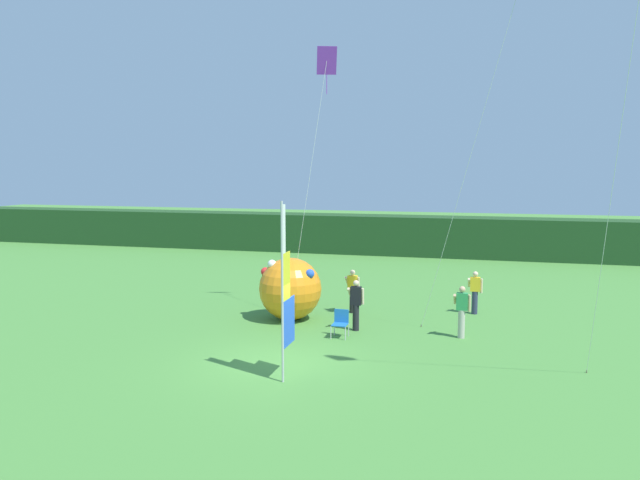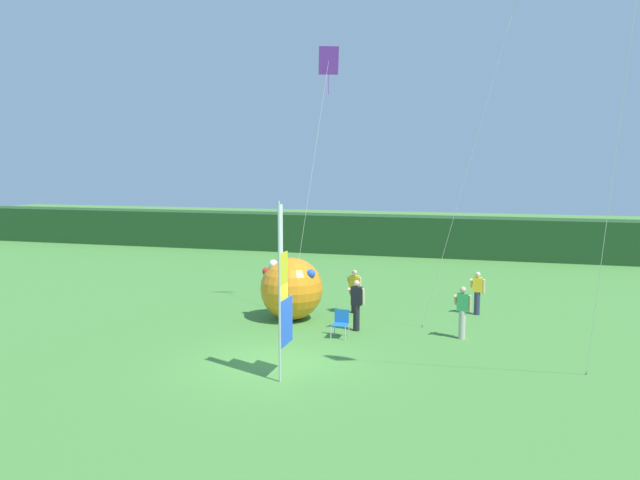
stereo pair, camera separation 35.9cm
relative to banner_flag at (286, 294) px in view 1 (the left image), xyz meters
The scene contains 10 objects.
ground_plane 2.53m from the banner_flag, 122.24° to the left, with size 120.00×120.00×0.00m, color #478438.
distant_treeline 23.85m from the banner_flag, 91.49° to the left, with size 80.00×2.40×2.44m, color #1E421E.
banner_flag is the anchor object (origin of this frame).
person_near_banner 5.38m from the banner_flag, 81.30° to the left, with size 0.55×0.48×1.73m.
person_mid_field 7.75m from the banner_flag, 88.96° to the left, with size 0.55×0.48×1.66m.
person_far_left 9.90m from the banner_flag, 61.77° to the left, with size 0.55×0.48×1.63m.
person_far_right 6.82m from the banner_flag, 50.16° to the left, with size 0.55×0.48×1.71m.
inflatable_balloon 6.37m from the banner_flag, 106.89° to the left, with size 2.27×2.27×2.27m.
folding_chair 4.61m from the banner_flag, 83.72° to the left, with size 0.51×0.51×0.89m.
kite_purple_diamond_1 10.02m from the banner_flag, 96.86° to the left, with size 1.56×1.43×9.87m.
Camera 1 is at (5.56, -15.93, 5.55)m, focal length 34.67 mm.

